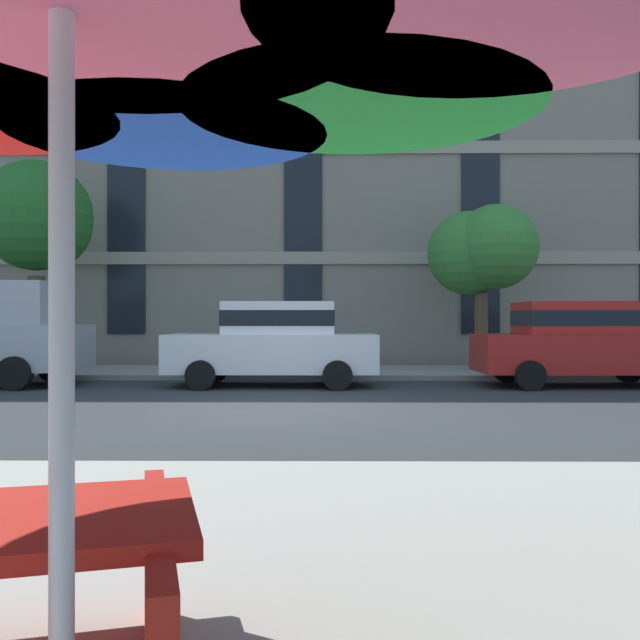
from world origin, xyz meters
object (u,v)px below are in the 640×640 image
Objects in this scene: sedan_red at (580,341)px; street_tree_left at (39,220)px; street_tree_middle at (482,251)px; sedan_white at (275,341)px.

street_tree_left is (-12.70, 2.88, 3.02)m from sedan_red.
street_tree_middle is (11.36, 0.28, -0.79)m from street_tree_left.
street_tree_middle is at bearing 31.80° from sedan_white.
street_tree_left is (-6.26, 2.88, 3.02)m from sedan_white.
street_tree_middle is (-1.34, 3.16, 2.23)m from sedan_red.
street_tree_middle is (5.10, 3.16, 2.23)m from sedan_white.
sedan_white is 1.00× the size of sedan_red.
sedan_red is 4.09m from street_tree_middle.
street_tree_left is 1.26× the size of street_tree_middle.
street_tree_left reaches higher than sedan_white.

